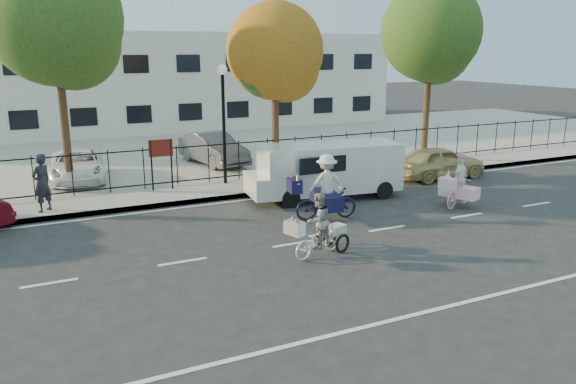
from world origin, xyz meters
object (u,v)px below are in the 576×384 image
gold_sedan (439,162)px  lot_car_c (213,148)px  pedestrian (42,183)px  white_van (327,168)px  unicorn_bike (459,187)px  bull_bike (325,194)px  zebra_trike (318,232)px  lot_car_b (77,165)px  lamppost (223,103)px

gold_sedan → lot_car_c: size_ratio=0.94×
pedestrian → white_van: bearing=127.8°
unicorn_bike → bull_bike: size_ratio=0.83×
zebra_trike → lot_car_c: zebra_trike is taller
gold_sedan → zebra_trike: bearing=123.6°
gold_sedan → pedestrian: bearing=85.9°
zebra_trike → gold_sedan: zebra_trike is taller
zebra_trike → unicorn_bike: bearing=-90.5°
pedestrian → lot_car_b: (1.39, 4.05, -0.32)m
lot_car_c → lot_car_b: bearing=177.1°
unicorn_bike → lot_car_b: unicorn_bike is taller
zebra_trike → gold_sedan: size_ratio=0.49×
gold_sedan → lot_car_b: 14.04m
bull_bike → lot_car_b: bull_bike is taller
lot_car_b → lot_car_c: bearing=13.3°
zebra_trike → unicorn_bike: size_ratio=1.03×
unicorn_bike → lot_car_b: size_ratio=0.44×
bull_bike → lot_car_c: size_ratio=0.54×
unicorn_bike → gold_sedan: (2.22, 3.60, -0.01)m
white_van → unicorn_bike: bearing=-34.6°
lamppost → unicorn_bike: lamppost is taller
lamppost → lot_car_b: bearing=149.5°
pedestrian → lot_car_b: bearing=-149.6°
lot_car_b → lot_car_c: size_ratio=1.02×
pedestrian → lot_car_c: 8.54m
zebra_trike → gold_sedan: 10.11m
white_van → pedestrian: (-8.94, 1.84, 0.02)m
lamppost → white_van: lamppost is taller
unicorn_bike → gold_sedan: unicorn_bike is taller
zebra_trike → bull_bike: bearing=-50.1°
unicorn_bike → lot_car_c: 10.87m
white_van → bull_bike: bearing=-113.6°
white_van → lot_car_b: white_van is taller
lot_car_b → lot_car_c: (5.66, 0.77, 0.09)m
lamppost → pedestrian: (-6.30, -1.16, -2.06)m
lot_car_b → gold_sedan: bearing=-16.1°
pedestrian → lot_car_b: 4.30m
gold_sedan → lamppost: bearing=74.6°
unicorn_bike → gold_sedan: bearing=-53.1°
zebra_trike → bull_bike: size_ratio=0.86×
bull_bike → pedestrian: size_ratio=1.22×
white_van → gold_sedan: (5.50, 0.70, -0.38)m
bull_bike → lot_car_c: 8.86m
gold_sedan → white_van: bearing=97.7°
lamppost → bull_bike: size_ratio=1.97×
bull_bike → white_van: (1.28, 2.18, 0.24)m
bull_bike → gold_sedan: (6.78, 2.88, -0.14)m
zebra_trike → bull_bike: (1.68, 2.65, 0.17)m
zebra_trike → lot_car_b: 11.66m
lamppost → pedestrian: 6.73m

